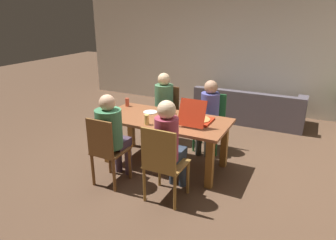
{
  "coord_description": "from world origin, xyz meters",
  "views": [
    {
      "loc": [
        1.88,
        -3.7,
        2.22
      ],
      "look_at": [
        0.0,
        0.1,
        0.68
      ],
      "focal_mm": 32.45,
      "sensor_mm": 36.0,
      "label": 1
    }
  ],
  "objects_px": {
    "dining_table": "(165,126)",
    "person_1": "(162,103)",
    "person_3": "(169,142)",
    "couch": "(249,109)",
    "person_0": "(111,131)",
    "chair_2": "(211,118)",
    "chair_0": "(106,150)",
    "plate_0": "(150,112)",
    "person_2": "(209,111)",
    "drinking_glass_0": "(127,102)",
    "drinking_glass_2": "(171,109)",
    "drinking_glass_1": "(147,120)",
    "chair_3": "(163,161)",
    "plate_1": "(169,122)",
    "pizza_box_0": "(197,119)",
    "chair_1": "(166,111)"
  },
  "relations": [
    {
      "from": "person_2",
      "to": "person_3",
      "type": "xyz_separation_m",
      "value": [
        -0.0,
        -1.44,
        0.03
      ]
    },
    {
      "from": "person_0",
      "to": "couch",
      "type": "xyz_separation_m",
      "value": [
        1.12,
        3.25,
        -0.47
      ]
    },
    {
      "from": "person_2",
      "to": "couch",
      "type": "bearing_deg",
      "value": 80.59
    },
    {
      "from": "chair_0",
      "to": "chair_3",
      "type": "xyz_separation_m",
      "value": [
        0.83,
        -0.01,
        0.04
      ]
    },
    {
      "from": "person_3",
      "to": "couch",
      "type": "bearing_deg",
      "value": 84.78
    },
    {
      "from": "person_2",
      "to": "drinking_glass_0",
      "type": "distance_m",
      "value": 1.33
    },
    {
      "from": "dining_table",
      "to": "couch",
      "type": "relative_size",
      "value": 0.85
    },
    {
      "from": "person_3",
      "to": "drinking_glass_2",
      "type": "bearing_deg",
      "value": 114.7
    },
    {
      "from": "dining_table",
      "to": "drinking_glass_0",
      "type": "relative_size",
      "value": 13.86
    },
    {
      "from": "person_0",
      "to": "chair_2",
      "type": "relative_size",
      "value": 1.33
    },
    {
      "from": "chair_1",
      "to": "plate_1",
      "type": "relative_size",
      "value": 4.0
    },
    {
      "from": "dining_table",
      "to": "chair_2",
      "type": "height_order",
      "value": "chair_2"
    },
    {
      "from": "person_0",
      "to": "pizza_box_0",
      "type": "height_order",
      "value": "person_0"
    },
    {
      "from": "dining_table",
      "to": "person_2",
      "type": "height_order",
      "value": "person_2"
    },
    {
      "from": "drinking_glass_1",
      "to": "couch",
      "type": "distance_m",
      "value": 3.01
    },
    {
      "from": "chair_2",
      "to": "couch",
      "type": "xyz_separation_m",
      "value": [
        0.29,
        1.63,
        -0.27
      ]
    },
    {
      "from": "chair_0",
      "to": "pizza_box_0",
      "type": "xyz_separation_m",
      "value": [
        0.89,
        0.92,
        0.27
      ]
    },
    {
      "from": "person_0",
      "to": "chair_3",
      "type": "xyz_separation_m",
      "value": [
        0.83,
        -0.15,
        -0.17
      ]
    },
    {
      "from": "plate_1",
      "to": "chair_0",
      "type": "bearing_deg",
      "value": -125.29
    },
    {
      "from": "person_0",
      "to": "dining_table",
      "type": "bearing_deg",
      "value": 60.54
    },
    {
      "from": "person_0",
      "to": "drinking_glass_0",
      "type": "height_order",
      "value": "person_0"
    },
    {
      "from": "plate_0",
      "to": "drinking_glass_0",
      "type": "height_order",
      "value": "drinking_glass_0"
    },
    {
      "from": "chair_0",
      "to": "plate_1",
      "type": "height_order",
      "value": "chair_0"
    },
    {
      "from": "person_1",
      "to": "person_2",
      "type": "distance_m",
      "value": 0.83
    },
    {
      "from": "chair_0",
      "to": "drinking_glass_0",
      "type": "xyz_separation_m",
      "value": [
        -0.41,
        1.13,
        0.29
      ]
    },
    {
      "from": "chair_1",
      "to": "pizza_box_0",
      "type": "bearing_deg",
      "value": -42.18
    },
    {
      "from": "chair_2",
      "to": "couch",
      "type": "height_order",
      "value": "chair_2"
    },
    {
      "from": "chair_2",
      "to": "drinking_glass_0",
      "type": "distance_m",
      "value": 1.41
    },
    {
      "from": "chair_0",
      "to": "plate_1",
      "type": "bearing_deg",
      "value": 54.71
    },
    {
      "from": "dining_table",
      "to": "chair_0",
      "type": "relative_size",
      "value": 1.94
    },
    {
      "from": "chair_1",
      "to": "plate_0",
      "type": "xyz_separation_m",
      "value": [
        0.09,
        -0.72,
        0.22
      ]
    },
    {
      "from": "chair_0",
      "to": "plate_0",
      "type": "relative_size",
      "value": 4.44
    },
    {
      "from": "chair_1",
      "to": "drinking_glass_0",
      "type": "xyz_separation_m",
      "value": [
        -0.41,
        -0.61,
        0.28
      ]
    },
    {
      "from": "chair_0",
      "to": "plate_0",
      "type": "bearing_deg",
      "value": 84.86
    },
    {
      "from": "person_2",
      "to": "chair_3",
      "type": "bearing_deg",
      "value": -90.0
    },
    {
      "from": "person_0",
      "to": "couch",
      "type": "distance_m",
      "value": 3.47
    },
    {
      "from": "pizza_box_0",
      "to": "person_0",
      "type": "bearing_deg",
      "value": -138.6
    },
    {
      "from": "person_0",
      "to": "chair_2",
      "type": "distance_m",
      "value": 1.83
    },
    {
      "from": "chair_2",
      "to": "drinking_glass_2",
      "type": "height_order",
      "value": "chair_2"
    },
    {
      "from": "dining_table",
      "to": "person_1",
      "type": "distance_m",
      "value": 0.84
    },
    {
      "from": "drinking_glass_2",
      "to": "couch",
      "type": "height_order",
      "value": "drinking_glass_2"
    },
    {
      "from": "chair_0",
      "to": "couch",
      "type": "height_order",
      "value": "chair_0"
    },
    {
      "from": "drinking_glass_1",
      "to": "person_0",
      "type": "bearing_deg",
      "value": -127.3
    },
    {
      "from": "dining_table",
      "to": "chair_3",
      "type": "distance_m",
      "value": 0.98
    },
    {
      "from": "person_1",
      "to": "drinking_glass_2",
      "type": "bearing_deg",
      "value": -51.01
    },
    {
      "from": "chair_3",
      "to": "chair_1",
      "type": "bearing_deg",
      "value": 115.42
    },
    {
      "from": "drinking_glass_2",
      "to": "dining_table",
      "type": "bearing_deg",
      "value": -85.59
    },
    {
      "from": "person_1",
      "to": "plate_1",
      "type": "height_order",
      "value": "person_1"
    },
    {
      "from": "chair_2",
      "to": "person_2",
      "type": "relative_size",
      "value": 0.78
    },
    {
      "from": "drinking_glass_0",
      "to": "drinking_glass_2",
      "type": "distance_m",
      "value": 0.8
    }
  ]
}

